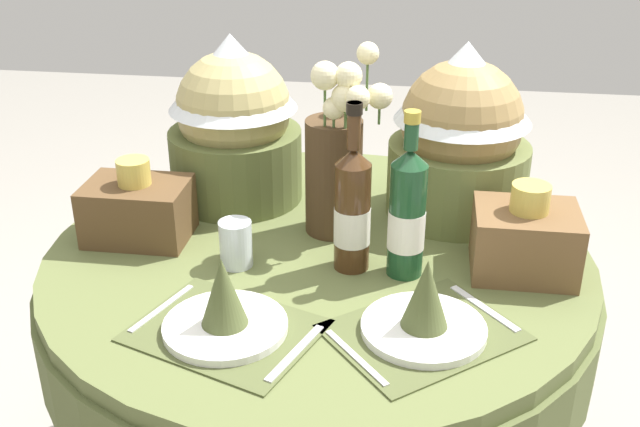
{
  "coord_description": "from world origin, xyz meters",
  "views": [
    {
      "loc": [
        0.22,
        -1.52,
        1.62
      ],
      "look_at": [
        0.0,
        0.03,
        0.85
      ],
      "focal_mm": 42.73,
      "sensor_mm": 36.0,
      "label": 1
    }
  ],
  "objects_px": {
    "dining_table": "(318,302)",
    "wine_bottle_left": "(352,209)",
    "gift_tub_back_left": "(234,116)",
    "woven_basket_side_right": "(525,238)",
    "place_setting_left": "(224,311)",
    "tumbler_near_left": "(236,244)",
    "woven_basket_side_left": "(138,209)",
    "place_setting_right": "(425,313)",
    "wine_bottle_right": "(407,214)",
    "flower_vase": "(337,158)",
    "gift_tub_back_right": "(461,128)"
  },
  "relations": [
    {
      "from": "dining_table",
      "to": "gift_tub_back_left",
      "type": "bearing_deg",
      "value": 133.47
    },
    {
      "from": "wine_bottle_left",
      "to": "gift_tub_back_left",
      "type": "height_order",
      "value": "gift_tub_back_left"
    },
    {
      "from": "woven_basket_side_left",
      "to": "woven_basket_side_right",
      "type": "relative_size",
      "value": 1.07
    },
    {
      "from": "tumbler_near_left",
      "to": "woven_basket_side_right",
      "type": "relative_size",
      "value": 0.48
    },
    {
      "from": "place_setting_right",
      "to": "woven_basket_side_right",
      "type": "distance_m",
      "value": 0.34
    },
    {
      "from": "dining_table",
      "to": "wine_bottle_right",
      "type": "bearing_deg",
      "value": -19.83
    },
    {
      "from": "woven_basket_side_left",
      "to": "woven_basket_side_right",
      "type": "bearing_deg",
      "value": -2.21
    },
    {
      "from": "flower_vase",
      "to": "gift_tub_back_right",
      "type": "xyz_separation_m",
      "value": [
        0.28,
        0.15,
        0.04
      ]
    },
    {
      "from": "woven_basket_side_left",
      "to": "woven_basket_side_right",
      "type": "xyz_separation_m",
      "value": [
        0.88,
        -0.03,
        0.0
      ]
    },
    {
      "from": "place_setting_left",
      "to": "flower_vase",
      "type": "height_order",
      "value": "flower_vase"
    },
    {
      "from": "place_setting_left",
      "to": "flower_vase",
      "type": "relative_size",
      "value": 0.93
    },
    {
      "from": "dining_table",
      "to": "woven_basket_side_right",
      "type": "relative_size",
      "value": 5.78
    },
    {
      "from": "woven_basket_side_right",
      "to": "dining_table",
      "type": "bearing_deg",
      "value": 176.75
    },
    {
      "from": "place_setting_left",
      "to": "gift_tub_back_right",
      "type": "height_order",
      "value": "gift_tub_back_right"
    },
    {
      "from": "dining_table",
      "to": "tumbler_near_left",
      "type": "bearing_deg",
      "value": -152.31
    },
    {
      "from": "dining_table",
      "to": "woven_basket_side_right",
      "type": "bearing_deg",
      "value": -3.25
    },
    {
      "from": "place_setting_left",
      "to": "place_setting_right",
      "type": "height_order",
      "value": "same"
    },
    {
      "from": "place_setting_left",
      "to": "tumbler_near_left",
      "type": "xyz_separation_m",
      "value": [
        -0.04,
        0.26,
        0.01
      ]
    },
    {
      "from": "tumbler_near_left",
      "to": "gift_tub_back_right",
      "type": "height_order",
      "value": "gift_tub_back_right"
    },
    {
      "from": "dining_table",
      "to": "wine_bottle_left",
      "type": "distance_m",
      "value": 0.3
    },
    {
      "from": "place_setting_left",
      "to": "wine_bottle_right",
      "type": "relative_size",
      "value": 1.11
    },
    {
      "from": "place_setting_left",
      "to": "tumbler_near_left",
      "type": "bearing_deg",
      "value": 98.96
    },
    {
      "from": "flower_vase",
      "to": "wine_bottle_right",
      "type": "height_order",
      "value": "flower_vase"
    },
    {
      "from": "place_setting_left",
      "to": "woven_basket_side_right",
      "type": "bearing_deg",
      "value": 28.65
    },
    {
      "from": "wine_bottle_left",
      "to": "woven_basket_side_left",
      "type": "xyz_separation_m",
      "value": [
        -0.51,
        0.07,
        -0.07
      ]
    },
    {
      "from": "tumbler_near_left",
      "to": "wine_bottle_left",
      "type": "bearing_deg",
      "value": 6.17
    },
    {
      "from": "tumbler_near_left",
      "to": "gift_tub_back_left",
      "type": "bearing_deg",
      "value": 103.29
    },
    {
      "from": "gift_tub_back_left",
      "to": "woven_basket_side_right",
      "type": "height_order",
      "value": "gift_tub_back_left"
    },
    {
      "from": "wine_bottle_right",
      "to": "tumbler_near_left",
      "type": "height_order",
      "value": "wine_bottle_right"
    },
    {
      "from": "place_setting_right",
      "to": "woven_basket_side_left",
      "type": "height_order",
      "value": "woven_basket_side_left"
    },
    {
      "from": "dining_table",
      "to": "woven_basket_side_left",
      "type": "distance_m",
      "value": 0.48
    },
    {
      "from": "place_setting_right",
      "to": "flower_vase",
      "type": "distance_m",
      "value": 0.48
    },
    {
      "from": "wine_bottle_left",
      "to": "gift_tub_back_right",
      "type": "height_order",
      "value": "gift_tub_back_right"
    },
    {
      "from": "gift_tub_back_left",
      "to": "woven_basket_side_right",
      "type": "xyz_separation_m",
      "value": [
        0.71,
        -0.29,
        -0.14
      ]
    },
    {
      "from": "flower_vase",
      "to": "woven_basket_side_left",
      "type": "bearing_deg",
      "value": -167.89
    },
    {
      "from": "dining_table",
      "to": "flower_vase",
      "type": "bearing_deg",
      "value": 74.81
    },
    {
      "from": "place_setting_right",
      "to": "wine_bottle_right",
      "type": "height_order",
      "value": "wine_bottle_right"
    },
    {
      "from": "tumbler_near_left",
      "to": "dining_table",
      "type": "bearing_deg",
      "value": 27.69
    },
    {
      "from": "place_setting_left",
      "to": "woven_basket_side_right",
      "type": "distance_m",
      "value": 0.67
    },
    {
      "from": "dining_table",
      "to": "place_setting_right",
      "type": "relative_size",
      "value": 2.98
    },
    {
      "from": "dining_table",
      "to": "wine_bottle_left",
      "type": "height_order",
      "value": "wine_bottle_left"
    },
    {
      "from": "wine_bottle_right",
      "to": "tumbler_near_left",
      "type": "bearing_deg",
      "value": -177.36
    },
    {
      "from": "tumbler_near_left",
      "to": "woven_basket_side_right",
      "type": "distance_m",
      "value": 0.63
    },
    {
      "from": "wine_bottle_left",
      "to": "tumbler_near_left",
      "type": "xyz_separation_m",
      "value": [
        -0.25,
        -0.03,
        -0.09
      ]
    },
    {
      "from": "flower_vase",
      "to": "wine_bottle_left",
      "type": "relative_size",
      "value": 1.17
    },
    {
      "from": "flower_vase",
      "to": "place_setting_right",
      "type": "bearing_deg",
      "value": -61.72
    },
    {
      "from": "place_setting_right",
      "to": "wine_bottle_right",
      "type": "bearing_deg",
      "value": 101.64
    },
    {
      "from": "place_setting_left",
      "to": "woven_basket_side_left",
      "type": "xyz_separation_m",
      "value": [
        -0.3,
        0.35,
        0.03
      ]
    },
    {
      "from": "dining_table",
      "to": "place_setting_left",
      "type": "xyz_separation_m",
      "value": [
        -0.13,
        -0.34,
        0.19
      ]
    },
    {
      "from": "wine_bottle_left",
      "to": "woven_basket_side_left",
      "type": "height_order",
      "value": "wine_bottle_left"
    }
  ]
}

